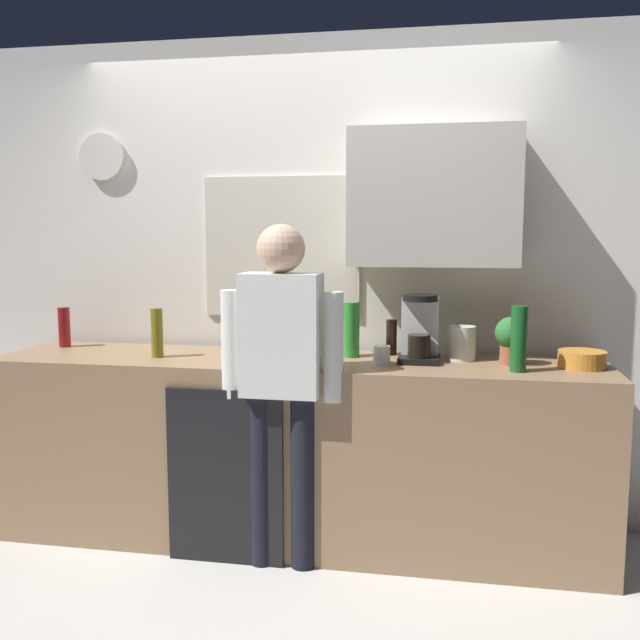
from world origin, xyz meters
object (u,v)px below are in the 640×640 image
(bottle_red_vinegar, at_px, (64,327))
(bottle_green_wine, at_px, (519,339))
(cup_white_mug, at_px, (382,356))
(bottle_dark_sauce, at_px, (391,337))
(dish_soap, at_px, (428,341))
(mixing_bowl, at_px, (582,359))
(coffee_maker, at_px, (420,332))
(bottle_clear_soda, at_px, (351,329))
(bottle_olive_oil, at_px, (157,333))
(potted_plant, at_px, (511,337))
(person_at_sink, at_px, (282,367))
(storage_canister, at_px, (461,343))

(bottle_red_vinegar, bearing_deg, bottle_green_wine, -6.34)
(cup_white_mug, bearing_deg, bottle_red_vinegar, 172.43)
(bottle_dark_sauce, height_order, dish_soap, same)
(cup_white_mug, relative_size, mixing_bowl, 0.43)
(bottle_red_vinegar, distance_m, bottle_dark_sauce, 1.80)
(coffee_maker, relative_size, mixing_bowl, 1.50)
(coffee_maker, xyz_separation_m, mixing_bowl, (0.76, -0.03, -0.11))
(mixing_bowl, bearing_deg, bottle_dark_sauce, 166.71)
(bottle_clear_soda, height_order, bottle_olive_oil, bottle_clear_soda)
(bottle_dark_sauce, xyz_separation_m, cup_white_mug, (-0.02, -0.33, -0.04))
(bottle_dark_sauce, height_order, cup_white_mug, bottle_dark_sauce)
(bottle_green_wine, height_order, bottle_olive_oil, bottle_green_wine)
(bottle_clear_soda, relative_size, mixing_bowl, 1.27)
(bottle_clear_soda, xyz_separation_m, mixing_bowl, (1.11, -0.10, -0.10))
(bottle_red_vinegar, height_order, bottle_green_wine, bottle_green_wine)
(bottle_green_wine, height_order, potted_plant, bottle_green_wine)
(person_at_sink, bearing_deg, bottle_dark_sauce, 62.69)
(bottle_clear_soda, relative_size, storage_canister, 1.65)
(coffee_maker, relative_size, storage_canister, 1.94)
(bottle_dark_sauce, relative_size, storage_canister, 1.06)
(bottle_dark_sauce, bearing_deg, bottle_green_wine, -30.89)
(coffee_maker, relative_size, bottle_dark_sauce, 1.83)
(bottle_olive_oil, distance_m, dish_soap, 1.38)
(bottle_red_vinegar, xyz_separation_m, mixing_bowl, (2.70, -0.12, -0.07))
(bottle_green_wine, distance_m, dish_soap, 0.54)
(coffee_maker, xyz_separation_m, potted_plant, (0.43, -0.01, -0.01))
(bottle_clear_soda, bearing_deg, storage_canister, 0.50)
(dish_soap, bearing_deg, bottle_dark_sauce, 171.84)
(mixing_bowl, height_order, potted_plant, potted_plant)
(dish_soap, bearing_deg, bottle_red_vinegar, -178.04)
(coffee_maker, height_order, bottle_dark_sauce, coffee_maker)
(bottle_clear_soda, height_order, storage_canister, bottle_clear_soda)
(bottle_green_wine, height_order, dish_soap, bottle_green_wine)
(cup_white_mug, xyz_separation_m, mixing_bowl, (0.93, 0.12, -0.01))
(bottle_red_vinegar, relative_size, bottle_green_wine, 0.73)
(bottle_clear_soda, bearing_deg, bottle_dark_sauce, 30.85)
(cup_white_mug, bearing_deg, mixing_bowl, 7.18)
(bottle_dark_sauce, height_order, bottle_clear_soda, bottle_clear_soda)
(bottle_dark_sauce, xyz_separation_m, bottle_green_wine, (0.61, -0.36, 0.06))
(bottle_dark_sauce, relative_size, bottle_clear_soda, 0.64)
(cup_white_mug, height_order, dish_soap, dish_soap)
(bottle_olive_oil, bearing_deg, dish_soap, 11.84)
(bottle_red_vinegar, distance_m, mixing_bowl, 2.71)
(bottle_red_vinegar, xyz_separation_m, dish_soap, (1.99, 0.07, -0.03))
(mixing_bowl, distance_m, person_at_sink, 1.40)
(bottle_olive_oil, bearing_deg, mixing_bowl, 2.66)
(bottle_olive_oil, height_order, person_at_sink, person_at_sink)
(bottle_clear_soda, height_order, dish_soap, bottle_clear_soda)
(bottle_dark_sauce, distance_m, person_at_sink, 0.71)
(cup_white_mug, bearing_deg, bottle_olive_oil, 178.95)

